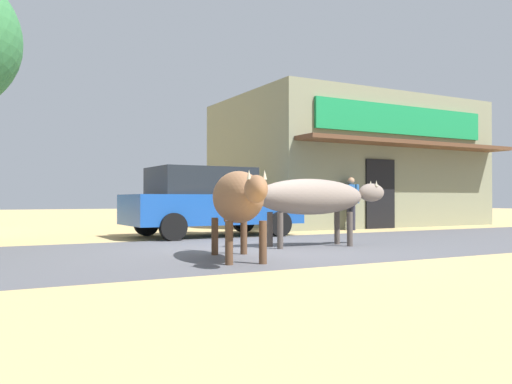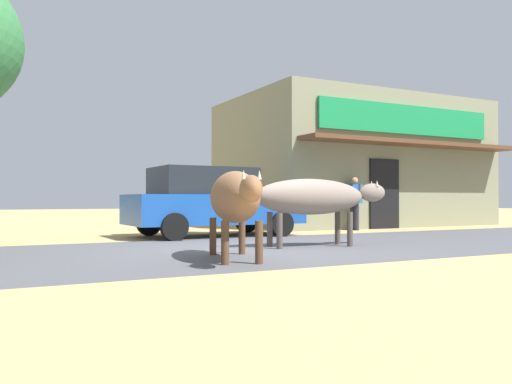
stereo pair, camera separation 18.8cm
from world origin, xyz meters
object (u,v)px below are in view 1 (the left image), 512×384
Objects in this scene: cow_near_brown at (238,198)px; pedestrian_by_shop at (351,199)px; parked_hatchback_car at (209,201)px; cow_far_dark at (313,197)px.

pedestrian_by_shop reaches higher than cow_near_brown.
pedestrian_by_shop is at bearing 39.56° from cow_near_brown.
cow_near_brown is (-1.58, -4.73, 0.07)m from parked_hatchback_car.
pedestrian_by_shop is at bearing 4.84° from parked_hatchback_car.
parked_hatchback_car reaches higher than pedestrian_by_shop.
parked_hatchback_car is at bearing 71.51° from cow_near_brown.
cow_near_brown is at bearing -140.44° from pedestrian_by_shop.
pedestrian_by_shop reaches higher than cow_far_dark.
cow_near_brown is at bearing -150.11° from cow_far_dark.
cow_near_brown is 2.58m from cow_far_dark.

